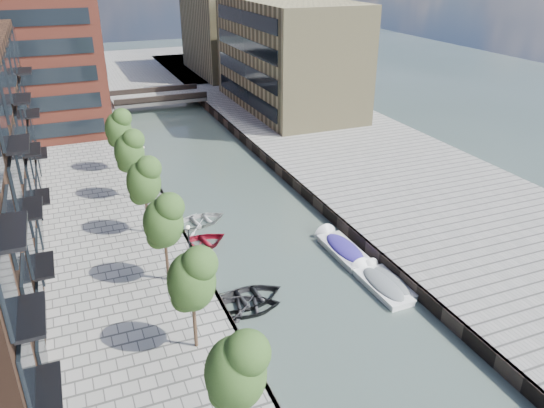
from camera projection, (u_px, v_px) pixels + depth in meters
water at (225, 188)px, 50.25m from camera, size 300.00×300.00×0.00m
quay_right at (371, 161)px, 55.49m from camera, size 20.00×140.00×1.00m
quay_wall_left at (160, 193)px, 47.96m from camera, size 0.25×140.00×1.00m
quay_wall_right at (284, 174)px, 52.11m from camera, size 0.25×140.00×1.00m
far_closure at (130, 69)px, 100.36m from camera, size 80.00×40.00×1.00m
tan_block_near at (288, 55)px, 70.75m from camera, size 12.00×25.00×14.00m
tan_block_far at (228, 25)px, 92.13m from camera, size 12.00×20.00×16.00m
bridge at (158, 98)px, 76.50m from camera, size 13.00×6.00×1.30m
tree_1 at (236, 369)px, 20.78m from camera, size 2.50×2.50×5.95m
tree_2 at (191, 278)px, 26.65m from camera, size 2.50×2.50×5.95m
tree_3 at (163, 220)px, 32.52m from camera, size 2.50×2.50×5.95m
tree_4 at (143, 179)px, 38.39m from camera, size 2.50×2.50×5.95m
tree_5 at (129, 150)px, 44.26m from camera, size 2.50×2.50×5.95m
tree_6 at (118, 127)px, 50.13m from camera, size 2.50×2.50×5.95m
lamp_1 at (190, 248)px, 32.89m from camera, size 0.24×0.24×4.12m
lamp_2 at (145, 164)px, 46.31m from camera, size 0.24×0.24×4.12m
sloop_1 at (244, 311)px, 32.92m from camera, size 5.27×4.25×0.97m
sloop_2 at (197, 248)px, 39.98m from camera, size 5.80×4.76×1.05m
sloop_3 at (199, 224)px, 43.57m from camera, size 5.24×4.21×0.96m
sloop_4 at (247, 302)px, 33.74m from camera, size 5.32×4.06×1.03m
motorboat_1 at (379, 283)px, 35.27m from camera, size 1.90×5.18×1.71m
motorboat_3 at (341, 248)px, 39.49m from camera, size 2.05×5.71×1.89m
motorboat_4 at (387, 281)px, 35.63m from camera, size 1.83×4.63×1.51m
car at (262, 110)px, 69.79m from camera, size 1.48×3.56×1.21m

